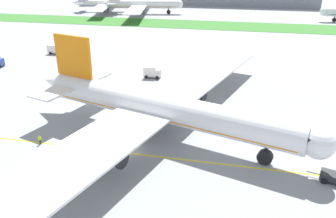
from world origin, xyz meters
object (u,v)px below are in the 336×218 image
(ground_crew_wingwalker_port, at_px, (40,139))
(parked_airliner_far_centre, at_px, (142,4))
(parked_airliner_far_left, at_px, (107,3))
(service_truck_catering_van, at_px, (152,72))
(service_truck_fuel_bowser, at_px, (56,49))
(ground_crew_marshaller_front, at_px, (36,162))
(airliner_foreground, at_px, (159,108))

(ground_crew_wingwalker_port, xyz_separation_m, parked_airliner_far_centre, (-25.59, 148.58, 4.32))
(parked_airliner_far_left, bearing_deg, service_truck_catering_van, -63.21)
(service_truck_fuel_bowser, xyz_separation_m, parked_airliner_far_centre, (2.12, 93.02, 3.71))
(ground_crew_marshaller_front, bearing_deg, parked_airliner_far_centre, 100.60)
(ground_crew_wingwalker_port, bearing_deg, parked_airliner_far_left, 107.54)
(parked_airliner_far_centre, bearing_deg, service_truck_catering_van, -72.32)
(ground_crew_wingwalker_port, relative_size, service_truck_catering_van, 0.38)
(airliner_foreground, relative_size, parked_airliner_far_centre, 1.20)
(ground_crew_wingwalker_port, distance_m, service_truck_catering_van, 39.66)
(service_truck_fuel_bowser, bearing_deg, parked_airliner_far_centre, 88.69)
(ground_crew_wingwalker_port, bearing_deg, airliner_foreground, 20.99)
(parked_airliner_far_centre, bearing_deg, service_truck_fuel_bowser, -91.31)
(ground_crew_wingwalker_port, height_order, service_truck_catering_van, service_truck_catering_van)
(airliner_foreground, bearing_deg, service_truck_fuel_bowser, 134.11)
(service_truck_fuel_bowser, xyz_separation_m, parked_airliner_far_left, (-20.65, 97.51, 3.11))
(airliner_foreground, relative_size, service_truck_fuel_bowser, 14.66)
(ground_crew_wingwalker_port, bearing_deg, parked_airliner_far_centre, 99.77)
(airliner_foreground, height_order, ground_crew_wingwalker_port, airliner_foreground)
(ground_crew_wingwalker_port, distance_m, parked_airliner_far_centre, 150.83)
(airliner_foreground, relative_size, service_truck_catering_van, 20.25)
(ground_crew_wingwalker_port, bearing_deg, service_truck_fuel_bowser, 116.51)
(parked_airliner_far_left, bearing_deg, parked_airliner_far_centre, -11.16)
(ground_crew_wingwalker_port, distance_m, ground_crew_marshaller_front, 7.51)
(airliner_foreground, relative_size, parked_airliner_far_left, 1.34)
(ground_crew_marshaller_front, distance_m, service_truck_fuel_bowser, 69.61)
(parked_airliner_far_left, bearing_deg, service_truck_fuel_bowser, -78.04)
(parked_airliner_far_left, height_order, parked_airliner_far_centre, parked_airliner_far_centre)
(airliner_foreground, height_order, service_truck_catering_van, airliner_foreground)
(ground_crew_marshaller_front, bearing_deg, service_truck_catering_van, 82.40)
(ground_crew_wingwalker_port, relative_size, service_truck_fuel_bowser, 0.27)
(airliner_foreground, bearing_deg, parked_airliner_far_centre, 107.54)
(service_truck_catering_van, relative_size, parked_airliner_far_centre, 0.06)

